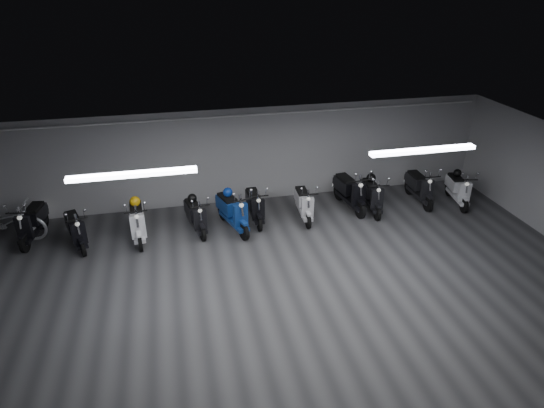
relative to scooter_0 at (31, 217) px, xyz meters
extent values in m
cube|color=#363639|center=(5.87, -3.90, -0.66)|extent=(14.00, 10.00, 0.01)
cube|color=gray|center=(5.87, -3.90, 2.15)|extent=(14.00, 10.00, 0.01)
cube|color=#979799|center=(5.87, 1.11, 0.74)|extent=(14.00, 0.01, 2.80)
cube|color=white|center=(2.87, -2.90, 2.08)|extent=(2.40, 0.18, 0.08)
cube|color=white|center=(8.87, -2.90, 2.08)|extent=(2.40, 0.18, 0.08)
cylinder|color=white|center=(5.87, 1.02, 1.96)|extent=(13.60, 0.05, 0.05)
imported|color=white|center=(-0.63, 0.08, -0.02)|extent=(2.05, 0.99, 1.28)
sphere|color=black|center=(9.05, -0.14, 0.27)|extent=(0.27, 0.27, 0.27)
sphere|color=black|center=(11.70, -0.28, 0.23)|extent=(0.24, 0.24, 0.24)
sphere|color=navy|center=(4.94, -0.34, 0.33)|extent=(0.25, 0.25, 0.25)
sphere|color=#E5A50D|center=(2.58, -0.31, 0.30)|extent=(0.27, 0.27, 0.27)
sphere|color=black|center=(4.01, -0.25, 0.21)|extent=(0.24, 0.24, 0.24)
camera|label=1|loc=(3.65, -11.39, 5.52)|focal=30.86mm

